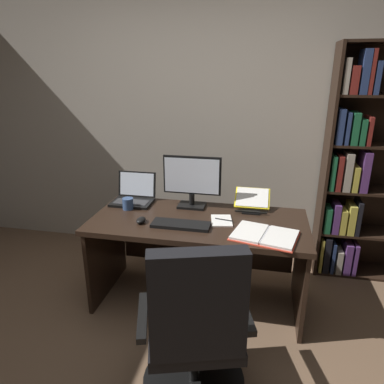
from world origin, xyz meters
The scene contains 13 objects.
wall_back centered at (0.00, 1.94, 1.31)m, with size 5.67×0.12×2.62m, color #A89E8E.
desk centered at (0.08, 1.04, 0.52)m, with size 1.61×0.75×0.71m.
bookshelf centered at (1.34, 1.69, 0.95)m, with size 0.79×0.32×1.99m.
office_chair centered at (0.23, 0.07, 0.42)m, with size 0.70×0.61×1.00m.
monitor centered at (-0.03, 1.22, 0.93)m, with size 0.47×0.16×0.42m.
laptop centered at (-0.53, 1.22, 0.77)m, with size 0.33×0.28×0.24m.
keyboard centered at (-0.03, 0.82, 0.73)m, with size 0.42×0.15×0.02m, color black.
computer_mouse centered at (-0.33, 0.82, 0.73)m, with size 0.06×0.10×0.04m, color black.
reading_stand_with_book centered at (0.46, 1.27, 0.78)m, with size 0.28×0.26×0.14m.
open_binder centered at (0.57, 0.77, 0.73)m, with size 0.48×0.40×0.02m.
notepad centered at (0.25, 0.97, 0.72)m, with size 0.15×0.21×0.01m, color silver.
pen centered at (0.27, 0.97, 0.73)m, with size 0.01×0.01×0.14m, color black.
coffee_mug centered at (-0.52, 1.06, 0.76)m, with size 0.09×0.09×0.09m, color #334C7A.
Camera 1 is at (0.52, -1.42, 1.78)m, focal length 32.93 mm.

